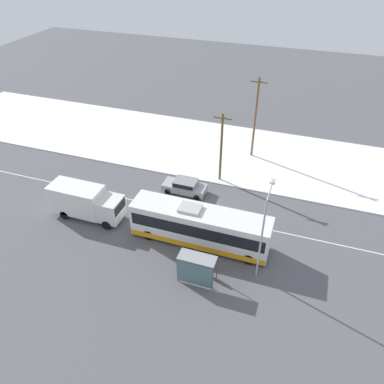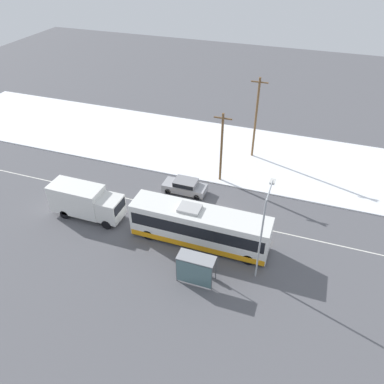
# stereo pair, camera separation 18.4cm
# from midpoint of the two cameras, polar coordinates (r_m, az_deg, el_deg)

# --- Properties ---
(ground_plane) EXTENTS (120.00, 120.00, 0.00)m
(ground_plane) POSITION_cam_midpoint_polar(r_m,az_deg,el_deg) (34.93, 2.43, -3.70)
(ground_plane) COLOR #56565B
(snow_lot) EXTENTS (80.00, 13.67, 0.12)m
(snow_lot) POSITION_cam_midpoint_polar(r_m,az_deg,el_deg) (44.67, 7.14, 5.87)
(snow_lot) COLOR white
(snow_lot) RESTS_ON ground_plane
(lane_marking_center) EXTENTS (60.00, 0.12, 0.00)m
(lane_marking_center) POSITION_cam_midpoint_polar(r_m,az_deg,el_deg) (34.93, 2.43, -3.70)
(lane_marking_center) COLOR silver
(lane_marking_center) RESTS_ON ground_plane
(city_bus) EXTENTS (11.69, 2.57, 3.54)m
(city_bus) POSITION_cam_midpoint_polar(r_m,az_deg,el_deg) (31.20, 1.34, -5.26)
(city_bus) COLOR white
(city_bus) RESTS_ON ground_plane
(box_truck) EXTENTS (6.77, 2.30, 3.14)m
(box_truck) POSITION_cam_midpoint_polar(r_m,az_deg,el_deg) (35.25, -15.83, -1.29)
(box_truck) COLOR silver
(box_truck) RESTS_ON ground_plane
(sedan_car) EXTENTS (4.36, 1.80, 1.45)m
(sedan_car) POSITION_cam_midpoint_polar(r_m,az_deg,el_deg) (37.44, -0.93, 0.96)
(sedan_car) COLOR #9E9EA3
(sedan_car) RESTS_ON ground_plane
(pedestrian_at_stop) EXTENTS (0.64, 0.28, 1.77)m
(pedestrian_at_stop) POSITION_cam_midpoint_polar(r_m,az_deg,el_deg) (29.17, 1.83, -10.70)
(pedestrian_at_stop) COLOR #23232D
(pedestrian_at_stop) RESTS_ON ground_plane
(bus_shelter) EXTENTS (2.83, 1.20, 2.40)m
(bus_shelter) POSITION_cam_midpoint_polar(r_m,az_deg,el_deg) (28.04, 0.67, -11.35)
(bus_shelter) COLOR gray
(bus_shelter) RESTS_ON ground_plane
(streetlamp) EXTENTS (0.36, 2.95, 7.42)m
(streetlamp) POSITION_cam_midpoint_polar(r_m,az_deg,el_deg) (27.25, 11.03, -4.97)
(streetlamp) COLOR #9EA3A8
(streetlamp) RESTS_ON ground_plane
(utility_pole_roadside) EXTENTS (1.80, 0.24, 7.60)m
(utility_pole_roadside) POSITION_cam_midpoint_polar(r_m,az_deg,el_deg) (37.71, 4.66, 6.84)
(utility_pole_roadside) COLOR brown
(utility_pole_roadside) RESTS_ON ground_plane
(utility_pole_snowlot) EXTENTS (1.80, 0.24, 9.32)m
(utility_pole_snowlot) POSITION_cam_midpoint_polar(r_m,az_deg,el_deg) (42.24, 9.83, 11.09)
(utility_pole_snowlot) COLOR brown
(utility_pole_snowlot) RESTS_ON ground_plane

